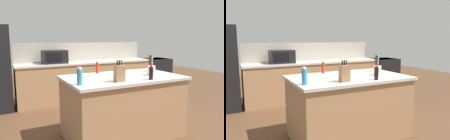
% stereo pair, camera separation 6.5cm
% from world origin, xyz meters
% --- Properties ---
extents(ground_plane, '(14.00, 14.00, 0.00)m').
position_xyz_m(ground_plane, '(0.00, 0.00, 0.00)').
color(ground_plane, brown).
extents(back_counter_run, '(3.40, 0.66, 0.94)m').
position_xyz_m(back_counter_run, '(0.30, 2.20, 0.47)').
color(back_counter_run, '#A87C54').
rests_on(back_counter_run, ground_plane).
extents(wall_backsplash, '(3.36, 0.03, 0.46)m').
position_xyz_m(wall_backsplash, '(0.30, 2.52, 1.17)').
color(wall_backsplash, '#B2A899').
rests_on(wall_backsplash, back_counter_run).
extents(kitchen_island, '(1.76, 1.09, 0.94)m').
position_xyz_m(kitchen_island, '(0.00, 0.00, 0.47)').
color(kitchen_island, '#A87C54').
rests_on(kitchen_island, ground_plane).
extents(range_oven, '(0.76, 0.65, 0.92)m').
position_xyz_m(range_oven, '(2.42, 2.20, 0.47)').
color(range_oven, black).
rests_on(range_oven, ground_plane).
extents(microwave, '(0.54, 0.39, 0.30)m').
position_xyz_m(microwave, '(-0.51, 2.20, 1.09)').
color(microwave, black).
rests_on(microwave, back_counter_run).
extents(knife_block, '(0.13, 0.10, 0.29)m').
position_xyz_m(knife_block, '(-0.25, -0.34, 1.05)').
color(knife_block, '#936B47').
rests_on(knife_block, kitchen_island).
extents(utensil_crock, '(0.12, 0.12, 0.32)m').
position_xyz_m(utensil_crock, '(0.45, -0.12, 1.02)').
color(utensil_crock, beige).
rests_on(utensil_crock, kitchen_island).
extents(dish_soap_bottle, '(0.07, 0.07, 0.22)m').
position_xyz_m(dish_soap_bottle, '(-0.79, -0.28, 1.04)').
color(dish_soap_bottle, '#3384BC').
rests_on(dish_soap_bottle, kitchen_island).
extents(soy_sauce_bottle, '(0.06, 0.06, 0.19)m').
position_xyz_m(soy_sauce_bottle, '(0.21, -0.42, 1.03)').
color(soy_sauce_bottle, black).
rests_on(soy_sauce_bottle, kitchen_island).
extents(vinegar_bottle, '(0.06, 0.06, 0.28)m').
position_xyz_m(vinegar_bottle, '(0.65, 0.17, 1.07)').
color(vinegar_bottle, maroon).
rests_on(vinegar_bottle, kitchen_island).
extents(hot_sauce_bottle, '(0.05, 0.05, 0.20)m').
position_xyz_m(hot_sauce_bottle, '(-0.23, 0.44, 1.03)').
color(hot_sauce_bottle, red).
rests_on(hot_sauce_bottle, kitchen_island).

